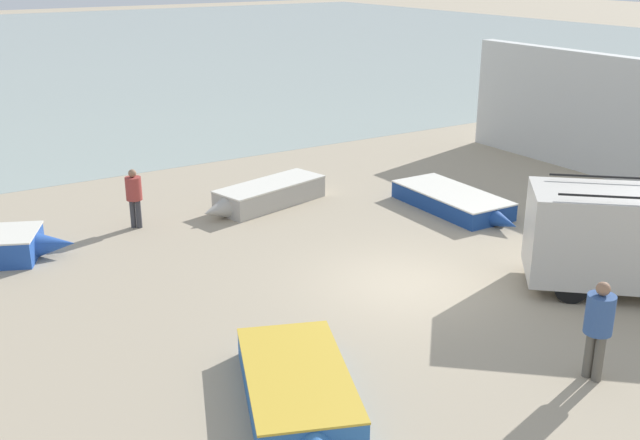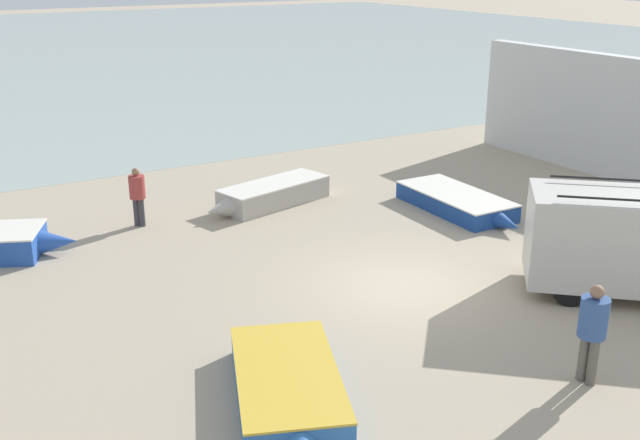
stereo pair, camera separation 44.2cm
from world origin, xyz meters
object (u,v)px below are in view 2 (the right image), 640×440
fisherman_0 (593,325)px  fishing_rowboat_2 (270,195)px  fishing_rowboat_1 (458,202)px  fisherman_2 (137,192)px  fishing_rowboat_0 (288,387)px

fisherman_0 → fishing_rowboat_2: bearing=-97.3°
fishing_rowboat_2 → fishing_rowboat_1: bearing=130.1°
fisherman_0 → fisherman_2: size_ratio=1.12×
fishing_rowboat_0 → fisherman_2: 9.61m
fishing_rowboat_0 → fishing_rowboat_2: size_ratio=0.97×
fishing_rowboat_0 → fishing_rowboat_1: bearing=145.9°
fishing_rowboat_0 → fisherman_0: size_ratio=2.26×
fishing_rowboat_2 → fisherman_2: 3.92m
fishing_rowboat_1 → fisherman_2: size_ratio=2.73×
fishing_rowboat_2 → fisherman_2: fisherman_2 is taller
fishing_rowboat_1 → fishing_rowboat_2: 5.48m
fisherman_0 → fisherman_2: fisherman_0 is taller
fishing_rowboat_2 → fisherman_0: bearing=77.3°
fishing_rowboat_1 → fishing_rowboat_0: bearing=-54.2°
fishing_rowboat_2 → fishing_rowboat_0: bearing=50.6°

